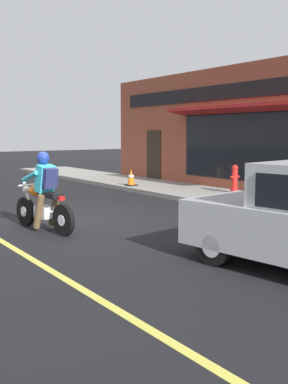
% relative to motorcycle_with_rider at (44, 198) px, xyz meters
% --- Properties ---
extents(ground_plane, '(80.00, 80.00, 0.00)m').
position_rel_motorcycle_with_rider_xyz_m(ground_plane, '(0.78, 0.55, -0.68)').
color(ground_plane, black).
extents(sidewalk_curb, '(2.60, 22.00, 0.14)m').
position_rel_motorcycle_with_rider_xyz_m(sidewalk_curb, '(6.13, 3.55, -0.61)').
color(sidewalk_curb, gray).
rests_on(sidewalk_curb, ground).
extents(storefront_building, '(1.25, 11.16, 4.20)m').
position_rel_motorcycle_with_rider_xyz_m(storefront_building, '(7.66, 3.06, 1.43)').
color(storefront_building, brown).
rests_on(storefront_building, ground).
extents(motorcycle_with_rider, '(0.68, 2.01, 1.62)m').
position_rel_motorcycle_with_rider_xyz_m(motorcycle_with_rider, '(0.00, 0.00, 0.00)').
color(motorcycle_with_rider, black).
rests_on(motorcycle_with_rider, ground).
extents(fire_hydrant, '(0.36, 0.24, 0.88)m').
position_rel_motorcycle_with_rider_xyz_m(fire_hydrant, '(6.77, 1.11, -0.11)').
color(fire_hydrant, red).
rests_on(fire_hydrant, sidewalk_curb).
extents(traffic_cone, '(0.36, 0.36, 0.60)m').
position_rel_motorcycle_with_rider_xyz_m(traffic_cone, '(5.24, 4.61, -0.25)').
color(traffic_cone, black).
rests_on(traffic_cone, sidewalk_curb).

